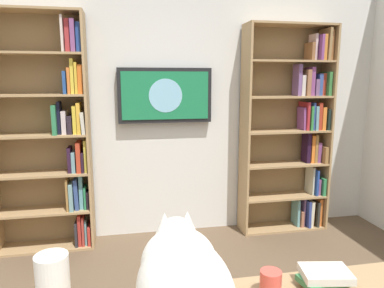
{
  "coord_description": "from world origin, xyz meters",
  "views": [
    {
      "loc": [
        0.45,
        1.29,
        1.55
      ],
      "look_at": [
        -0.02,
        -1.11,
        1.11
      ],
      "focal_mm": 33.36,
      "sensor_mm": 36.0,
      "label": 1
    }
  ],
  "objects_px": {
    "bookshelf_left": "(296,129)",
    "coffee_mug": "(271,283)",
    "paper_towel_roll": "(53,286)",
    "desk_book_stack": "(325,278)",
    "cat": "(183,282)",
    "bookshelf_right": "(52,135)",
    "wall_mounted_tv": "(165,96)"
  },
  "relations": [
    {
      "from": "wall_mounted_tv",
      "to": "cat",
      "type": "relative_size",
      "value": 1.43
    },
    {
      "from": "paper_towel_roll",
      "to": "coffee_mug",
      "type": "bearing_deg",
      "value": 177.79
    },
    {
      "from": "cat",
      "to": "paper_towel_roll",
      "type": "height_order",
      "value": "cat"
    },
    {
      "from": "cat",
      "to": "bookshelf_right",
      "type": "bearing_deg",
      "value": -71.34
    },
    {
      "from": "wall_mounted_tv",
      "to": "desk_book_stack",
      "type": "height_order",
      "value": "wall_mounted_tv"
    },
    {
      "from": "cat",
      "to": "coffee_mug",
      "type": "bearing_deg",
      "value": -160.77
    },
    {
      "from": "cat",
      "to": "coffee_mug",
      "type": "distance_m",
      "value": 0.39
    },
    {
      "from": "bookshelf_right",
      "to": "coffee_mug",
      "type": "xyz_separation_m",
      "value": [
        -1.14,
        2.22,
        -0.25
      ]
    },
    {
      "from": "paper_towel_roll",
      "to": "desk_book_stack",
      "type": "height_order",
      "value": "paper_towel_roll"
    },
    {
      "from": "bookshelf_left",
      "to": "coffee_mug",
      "type": "distance_m",
      "value": 2.55
    },
    {
      "from": "bookshelf_left",
      "to": "wall_mounted_tv",
      "type": "height_order",
      "value": "bookshelf_left"
    },
    {
      "from": "bookshelf_left",
      "to": "bookshelf_right",
      "type": "distance_m",
      "value": 2.37
    },
    {
      "from": "cat",
      "to": "paper_towel_roll",
      "type": "xyz_separation_m",
      "value": [
        0.41,
        -0.15,
        -0.06
      ]
    },
    {
      "from": "wall_mounted_tv",
      "to": "desk_book_stack",
      "type": "bearing_deg",
      "value": 98.15
    },
    {
      "from": "bookshelf_left",
      "to": "coffee_mug",
      "type": "bearing_deg",
      "value": 61.15
    },
    {
      "from": "bookshelf_right",
      "to": "wall_mounted_tv",
      "type": "height_order",
      "value": "bookshelf_right"
    },
    {
      "from": "coffee_mug",
      "to": "bookshelf_right",
      "type": "bearing_deg",
      "value": -62.82
    },
    {
      "from": "bookshelf_left",
      "to": "coffee_mug",
      "type": "xyz_separation_m",
      "value": [
        1.22,
        2.22,
        -0.24
      ]
    },
    {
      "from": "paper_towel_roll",
      "to": "coffee_mug",
      "type": "distance_m",
      "value": 0.77
    },
    {
      "from": "coffee_mug",
      "to": "wall_mounted_tv",
      "type": "bearing_deg",
      "value": -87.35
    },
    {
      "from": "bookshelf_left",
      "to": "paper_towel_roll",
      "type": "bearing_deg",
      "value": 47.8
    },
    {
      "from": "coffee_mug",
      "to": "cat",
      "type": "bearing_deg",
      "value": 19.23
    },
    {
      "from": "coffee_mug",
      "to": "bookshelf_left",
      "type": "bearing_deg",
      "value": -118.85
    },
    {
      "from": "bookshelf_left",
      "to": "desk_book_stack",
      "type": "distance_m",
      "value": 2.45
    },
    {
      "from": "wall_mounted_tv",
      "to": "desk_book_stack",
      "type": "relative_size",
      "value": 4.41
    },
    {
      "from": "coffee_mug",
      "to": "desk_book_stack",
      "type": "xyz_separation_m",
      "value": [
        -0.22,
        -0.0,
        -0.01
      ]
    },
    {
      "from": "bookshelf_right",
      "to": "cat",
      "type": "bearing_deg",
      "value": 108.66
    },
    {
      "from": "bookshelf_right",
      "to": "cat",
      "type": "height_order",
      "value": "bookshelf_right"
    },
    {
      "from": "bookshelf_left",
      "to": "coffee_mug",
      "type": "height_order",
      "value": "bookshelf_left"
    },
    {
      "from": "bookshelf_left",
      "to": "bookshelf_right",
      "type": "height_order",
      "value": "bookshelf_right"
    },
    {
      "from": "paper_towel_roll",
      "to": "cat",
      "type": "bearing_deg",
      "value": 159.91
    },
    {
      "from": "wall_mounted_tv",
      "to": "desk_book_stack",
      "type": "distance_m",
      "value": 2.4
    }
  ]
}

